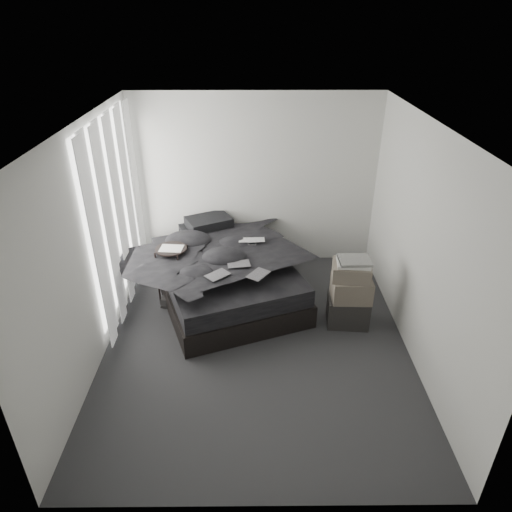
{
  "coord_description": "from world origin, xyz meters",
  "views": [
    {
      "loc": [
        -0.04,
        -4.39,
        3.6
      ],
      "look_at": [
        0.0,
        0.8,
        0.75
      ],
      "focal_mm": 32.0,
      "sensor_mm": 36.0,
      "label": 1
    }
  ],
  "objects_px": {
    "side_stand": "(174,274)",
    "box_lower": "(348,310)",
    "laptop": "(252,237)",
    "bed": "(226,286)"
  },
  "relations": [
    {
      "from": "side_stand",
      "to": "box_lower",
      "type": "distance_m",
      "value": 2.38
    },
    {
      "from": "laptop",
      "to": "side_stand",
      "type": "relative_size",
      "value": 0.47
    },
    {
      "from": "side_stand",
      "to": "laptop",
      "type": "bearing_deg",
      "value": 12.8
    },
    {
      "from": "side_stand",
      "to": "box_lower",
      "type": "height_order",
      "value": "side_stand"
    },
    {
      "from": "laptop",
      "to": "side_stand",
      "type": "height_order",
      "value": "laptop"
    },
    {
      "from": "box_lower",
      "to": "laptop",
      "type": "bearing_deg",
      "value": 145.61
    },
    {
      "from": "bed",
      "to": "box_lower",
      "type": "height_order",
      "value": "box_lower"
    },
    {
      "from": "bed",
      "to": "side_stand",
      "type": "bearing_deg",
      "value": 163.63
    },
    {
      "from": "bed",
      "to": "box_lower",
      "type": "relative_size",
      "value": 4.37
    },
    {
      "from": "box_lower",
      "to": "side_stand",
      "type": "bearing_deg",
      "value": 165.5
    }
  ]
}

